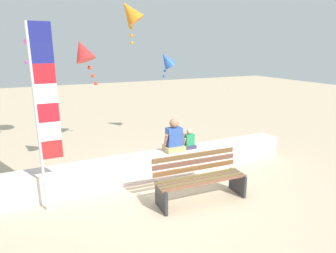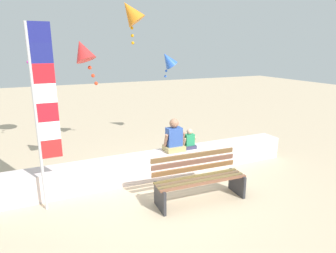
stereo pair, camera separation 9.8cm
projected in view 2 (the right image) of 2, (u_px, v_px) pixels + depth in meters
name	position (u px, v px, depth m)	size (l,w,h in m)	color
ground_plane	(170.00, 193.00, 6.10)	(40.00, 40.00, 0.00)	#C7B08F
seawall_ledge	(154.00, 165.00, 6.80)	(6.98, 0.54, 0.55)	silver
park_bench	(199.00, 179.00, 5.74)	(1.82, 0.70, 0.88)	brown
person_adult	(174.00, 138.00, 6.86)	(0.50, 0.37, 0.77)	tan
person_child	(189.00, 141.00, 7.05)	(0.32, 0.23, 0.49)	#343353
flag_banner	(42.00, 105.00, 5.02)	(0.39, 0.05, 3.29)	#B7B7BC
kite_magenta	(40.00, 35.00, 8.05)	(0.93, 1.03, 1.17)	#DB3D9E
kite_red	(83.00, 51.00, 6.12)	(0.68, 0.69, 1.03)	red
kite_blue	(168.00, 60.00, 9.19)	(0.64, 0.58, 0.88)	blue
kite_orange	(131.00, 12.00, 7.18)	(0.83, 0.77, 1.11)	orange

